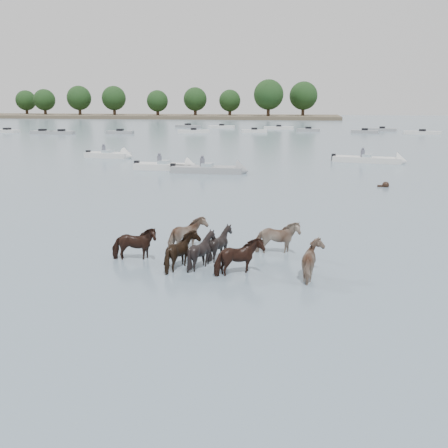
# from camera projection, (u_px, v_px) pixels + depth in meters

# --- Properties ---
(ground) EXTENTS (400.00, 400.00, 0.00)m
(ground) POSITION_uv_depth(u_px,v_px,m) (256.00, 277.00, 15.13)
(ground) COLOR slate
(ground) RESTS_ON ground
(shoreline) EXTENTS (160.00, 30.00, 1.00)m
(shoreline) POSITION_uv_depth(u_px,v_px,m) (102.00, 116.00, 170.19)
(shoreline) COLOR #4C4233
(shoreline) RESTS_ON ground
(pony_herd) EXTENTS (7.59, 3.85, 1.33)m
(pony_herd) POSITION_uv_depth(u_px,v_px,m) (219.00, 249.00, 16.36)
(pony_herd) COLOR black
(pony_herd) RESTS_ON ground
(swimming_pony) EXTENTS (0.72, 0.44, 0.44)m
(swimming_pony) POSITION_uv_depth(u_px,v_px,m) (385.00, 185.00, 31.22)
(swimming_pony) COLOR black
(swimming_pony) RESTS_ON ground
(motorboat_a) EXTENTS (5.32, 1.79, 1.92)m
(motorboat_a) POSITION_uv_depth(u_px,v_px,m) (173.00, 167.00, 39.10)
(motorboat_a) COLOR silver
(motorboat_a) RESTS_ON ground
(motorboat_b) EXTENTS (6.04, 1.66, 1.92)m
(motorboat_b) POSITION_uv_depth(u_px,v_px,m) (218.00, 170.00, 37.40)
(motorboat_b) COLOR gray
(motorboat_b) RESTS_ON ground
(motorboat_c) EXTENTS (6.56, 2.76, 1.92)m
(motorboat_c) POSITION_uv_depth(u_px,v_px,m) (376.00, 160.00, 43.70)
(motorboat_c) COLOR silver
(motorboat_c) RESTS_ON ground
(motorboat_f) EXTENTS (4.98, 2.11, 1.92)m
(motorboat_f) POSITION_uv_depth(u_px,v_px,m) (115.00, 155.00, 47.54)
(motorboat_f) COLOR silver
(motorboat_f) RESTS_ON ground
(distant_flotilla) EXTENTS (107.57, 28.31, 0.93)m
(distant_flotilla) POSITION_uv_depth(u_px,v_px,m) (308.00, 131.00, 87.83)
(distant_flotilla) COLOR silver
(distant_flotilla) RESTS_ON ground
(treeline) EXTENTS (149.33, 20.94, 11.99)m
(treeline) POSITION_uv_depth(u_px,v_px,m) (112.00, 98.00, 166.83)
(treeline) COLOR #382619
(treeline) RESTS_ON ground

